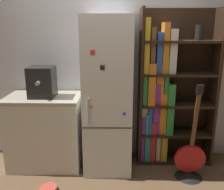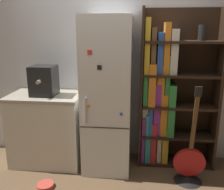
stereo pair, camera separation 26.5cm
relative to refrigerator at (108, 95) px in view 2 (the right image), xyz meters
The scene contains 8 objects.
ground_plane 0.95m from the refrigerator, 89.98° to the right, with size 16.00×16.00×0.00m, color brown.
wall_back 0.50m from the refrigerator, 89.99° to the left, with size 8.00×0.05×2.60m.
refrigerator is the anchor object (origin of this frame).
bookshelf 0.75m from the refrigerator, 14.00° to the left, with size 0.95×0.35×1.98m.
kitchen_counter 0.93m from the refrigerator, behind, with size 0.92×0.62×0.93m.
espresso_machine 0.81m from the refrigerator, behind, with size 0.30×0.34×0.37m.
guitar 1.28m from the refrigerator, 15.51° to the right, with size 0.36×0.32×1.17m.
pet_bowl 1.25m from the refrigerator, 138.85° to the right, with size 0.19×0.19×0.04m.
Camera 2 is at (0.37, -2.80, 1.74)m, focal length 40.00 mm.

